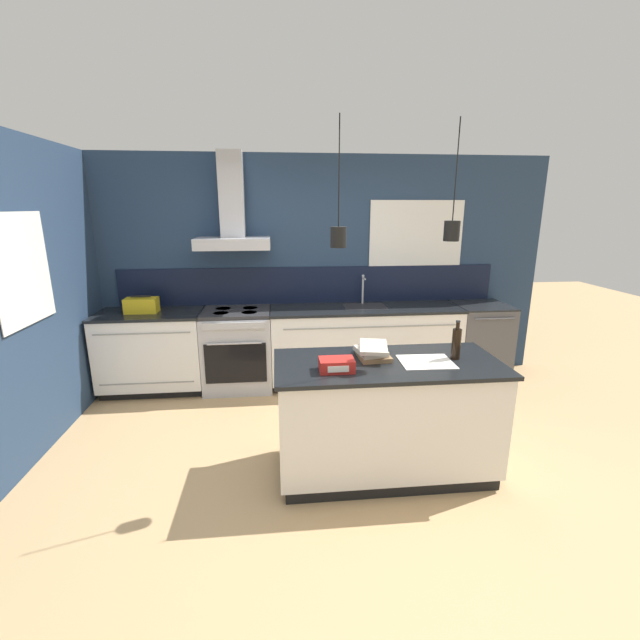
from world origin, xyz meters
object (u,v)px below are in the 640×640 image
red_supply_box (337,365)px  yellow_toolbox (142,305)px  oven_range (238,349)px  bottle_on_island (456,343)px  book_stack (373,351)px  dishwasher (478,341)px

red_supply_box → yellow_toolbox: yellow_toolbox is taller
oven_range → yellow_toolbox: yellow_toolbox is taller
yellow_toolbox → oven_range: bearing=-0.2°
oven_range → bottle_on_island: 2.57m
oven_range → book_stack: book_stack is taller
dishwasher → yellow_toolbox: 3.90m
oven_range → red_supply_box: 2.15m
red_supply_box → dishwasher: bearing=43.7°
oven_range → red_supply_box: bearing=-65.7°
book_stack → yellow_toolbox: yellow_toolbox is taller
book_stack → red_supply_box: 0.39m
bottle_on_island → red_supply_box: 0.95m
dishwasher → book_stack: size_ratio=2.47×
book_stack → yellow_toolbox: size_ratio=1.08×
dishwasher → book_stack: bearing=-135.3°
book_stack → bottle_on_island: bearing=-7.3°
bottle_on_island → dishwasher: bearing=58.6°
bottle_on_island → book_stack: 0.63m
oven_range → dishwasher: same height
bottle_on_island → book_stack: bottle_on_island is taller
dishwasher → oven_range: bearing=-179.9°
oven_range → red_supply_box: red_supply_box is taller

